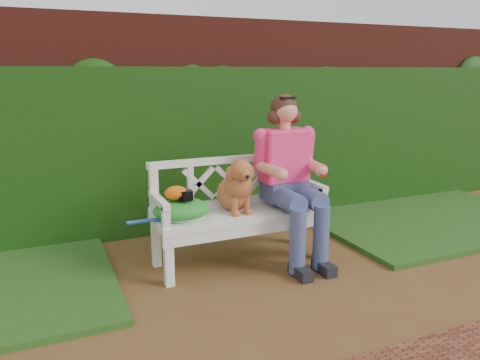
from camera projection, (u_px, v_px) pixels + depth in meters
name	position (u px, v px, depth m)	size (l,w,h in m)	color
ground	(274.00, 290.00, 3.63)	(60.00, 60.00, 0.00)	brown
brick_wall	(194.00, 124.00, 5.07)	(10.00, 0.30, 2.20)	#5B1E16
ivy_hedge	(201.00, 149.00, 4.94)	(10.00, 0.18, 1.70)	#13390A
grass_right	(423.00, 217.00, 5.36)	(2.60, 2.00, 0.05)	#1C430F
garden_bench	(240.00, 236.00, 4.11)	(1.58, 0.60, 0.48)	white
seated_woman	(286.00, 177.00, 4.15)	(0.62, 0.83, 1.47)	#F4567A
dog	(236.00, 184.00, 4.00)	(0.32, 0.43, 0.48)	#AF6925
tennis_racket	(180.00, 217.00, 3.83)	(0.67, 0.28, 0.03)	silver
green_bag	(182.00, 209.00, 3.81)	(0.47, 0.36, 0.16)	#278B29
camera_item	(185.00, 195.00, 3.78)	(0.12, 0.09, 0.08)	black
baseball_glove	(176.00, 193.00, 3.77)	(0.19, 0.14, 0.12)	#C7540B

